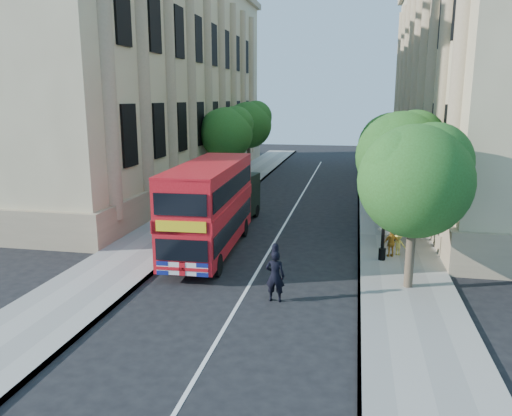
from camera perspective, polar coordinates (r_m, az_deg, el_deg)
The scene contains 17 objects.
ground at distance 16.93m, azimuth -2.41°, elevation -11.54°, with size 120.00×120.00×0.00m, color black.
pavement_right at distance 26.01m, azimuth 15.43°, elevation -3.21°, with size 3.50×80.00×0.12m, color gray.
pavement_left at distance 27.61m, azimuth -9.11°, elevation -2.01°, with size 3.50×80.00×0.12m, color gray.
building_right at distance 40.35m, azimuth 26.67°, elevation 14.20°, with size 12.00×38.00×18.00m, color tan.
building_left at distance 42.82m, azimuth -13.28°, elevation 14.98°, with size 12.00×38.00×18.00m, color tan.
tree_right_near at distance 18.36m, azimuth 17.88°, elevation 3.60°, with size 4.00×4.00×6.08m.
tree_right_mid at distance 24.26m, azimuth 16.40°, elevation 6.19°, with size 4.20×4.20×6.37m.
tree_right_far at distance 30.23m, azimuth 15.45°, elevation 7.14°, with size 4.00×4.00×6.15m.
tree_left_far at distance 38.37m, azimuth -3.33°, elevation 8.80°, with size 4.00×4.00×6.30m.
tree_left_back at distance 46.13m, azimuth -0.79°, elevation 9.77°, with size 4.20×4.20×6.65m.
lamp_post at distance 21.50m, azimuth 14.51°, elevation 0.32°, with size 0.32×0.32×5.16m.
double_decker_bus at distance 22.42m, azimuth -5.29°, elevation 0.36°, with size 2.66×8.73×3.99m.
box_van at distance 28.02m, azimuth -2.58°, elevation 0.88°, with size 2.28×4.67×2.58m.
police_constable at distance 17.28m, azimuth 2.20°, elevation -7.78°, with size 0.66×0.44×1.82m, color black.
woman_pedestrian at distance 23.66m, azimuth 14.57°, elevation -2.40°, with size 0.84×0.65×1.72m, color silver.
child_a at distance 22.46m, azimuth 15.20°, elevation -3.91°, with size 0.71×0.29×1.21m, color #C18222.
child_b at distance 22.82m, azimuth 15.96°, elevation -3.99°, with size 0.63×0.36×0.98m, color #E2D14D.
Camera 1 is at (3.73, -15.01, 6.89)m, focal length 35.00 mm.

